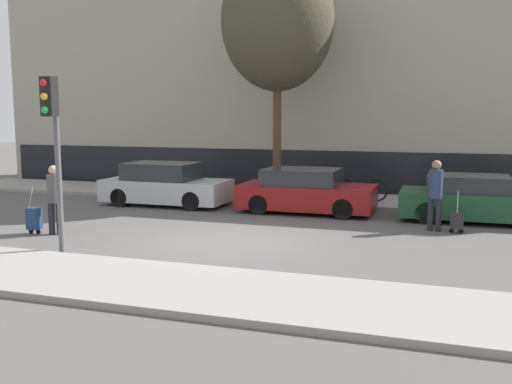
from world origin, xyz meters
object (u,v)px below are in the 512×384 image
Objects in this scene: parked_car_1 at (306,192)px; trolley_left at (34,219)px; pedestrian_left at (54,195)px; parked_car_2 at (472,200)px; traffic_light at (53,129)px; parked_bicycle at (361,190)px; pedestrian_right at (435,191)px; trolley_right at (457,221)px; bare_tree_near_crossing at (278,22)px; parked_car_0 at (165,185)px.

parked_car_1 is 3.40× the size of trolley_left.
parked_car_2 is at bearing 12.91° from pedestrian_left.
parked_car_2 is 1.05× the size of traffic_light.
pedestrian_left is 0.97× the size of parked_bicycle.
pedestrian_left is 9.55m from pedestrian_right.
trolley_right is (0.54, -0.11, -0.72)m from pedestrian_right.
parked_car_0 is at bearing -147.44° from bare_tree_near_crossing.
parked_car_2 is 3.28× the size of trolley_left.
traffic_light reaches higher than parked_car_1.
parked_car_2 is at bearing -0.47° from parked_car_1.
bare_tree_near_crossing is at bearing 48.58° from pedestrian_left.
traffic_light is (1.45, -1.79, 1.67)m from pedestrian_left.
parked_car_1 reaches higher than parked_bicycle.
trolley_right is 9.77m from traffic_light.
parked_car_2 is at bearing 77.27° from trolley_right.
parked_car_1 is at bearing -52.93° from bare_tree_near_crossing.
parked_car_1 is at bearing 0.91° from parked_car_0.
traffic_light is at bearing 46.45° from pedestrian_right.
pedestrian_right is at bearing 34.81° from traffic_light.
parked_bicycle is at bearing 127.10° from trolley_right.
parked_car_2 is at bearing -107.46° from pedestrian_right.
traffic_light is 2.10× the size of parked_bicycle.
parked_car_2 is 1.89m from trolley_right.
bare_tree_near_crossing is (2.18, 8.92, 3.37)m from traffic_light.
pedestrian_right is (3.80, -1.74, 0.41)m from parked_car_1.
pedestrian_left is at bearing -160.80° from trolley_right.
parked_car_2 is 2.27× the size of pedestrian_left.
pedestrian_right is (8.92, 3.41, 0.06)m from pedestrian_left.
trolley_left is 10.57m from trolley_right.
traffic_light reaches higher than trolley_left.
parked_car_2 is at bearing -31.88° from parked_bicycle.
pedestrian_left is at bearing -134.87° from parked_car_1.
parked_car_0 is at bearing 98.66° from traffic_light.
traffic_light is at bearing -103.71° from bare_tree_near_crossing.
parked_car_1 is at bearing 43.06° from trolley_left.
pedestrian_left is 10.04m from trolley_right.
pedestrian_left reaches higher than parked_car_1.
parked_car_1 is 3.79× the size of trolley_right.
parked_car_0 is 8.69m from pedestrian_right.
parked_car_1 is (4.72, 0.07, -0.02)m from parked_car_0.
parked_car_0 is 4.72m from parked_car_1.
parked_car_0 is at bearing -179.09° from parked_car_1.
parked_car_0 is 1.10× the size of traffic_light.
parked_car_2 is at bearing -17.94° from bare_tree_near_crossing.
trolley_left is at bearing 32.18° from pedestrian_right.
traffic_light is 0.45× the size of bare_tree_near_crossing.
pedestrian_right is at bearing -24.67° from parked_car_1.
pedestrian_left is 1.61× the size of trolley_right.
pedestrian_right is at bearing -57.52° from parked_bicycle.
trolley_right is at bearing 4.73° from pedestrian_left.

